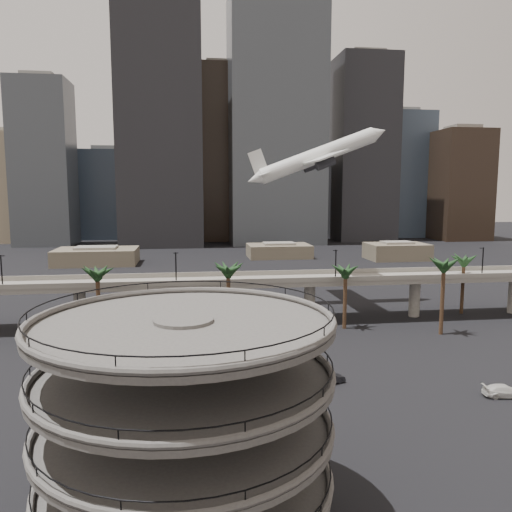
{
  "coord_description": "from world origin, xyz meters",
  "views": [
    {
      "loc": [
        -12.47,
        -39.79,
        25.43
      ],
      "look_at": [
        -3.37,
        28.0,
        16.57
      ],
      "focal_mm": 35.0,
      "sensor_mm": 36.0,
      "label": 1
    }
  ],
  "objects": [
    {
      "name": "ground",
      "position": [
        0.0,
        0.0,
        0.0
      ],
      "size": [
        700.0,
        700.0,
        0.0
      ],
      "primitive_type": "plane",
      "color": "black",
      "rests_on": "ground"
    },
    {
      "name": "parking_ramp",
      "position": [
        -13.0,
        -4.0,
        9.84
      ],
      "size": [
        22.2,
        22.2,
        17.35
      ],
      "color": "#4D4B48",
      "rests_on": "ground"
    },
    {
      "name": "overpass",
      "position": [
        0.0,
        55.0,
        7.34
      ],
      "size": [
        130.0,
        9.3,
        14.7
      ],
      "color": "slate",
      "rests_on": "ground"
    },
    {
      "name": "palm_trees",
      "position": [
        11.58,
        47.18,
        11.3
      ],
      "size": [
        76.4,
        18.4,
        14.0
      ],
      "color": "#4E3421",
      "rests_on": "ground"
    },
    {
      "name": "low_buildings",
      "position": [
        6.89,
        142.3,
        2.86
      ],
      "size": [
        135.0,
        27.5,
        6.8
      ],
      "color": "#655B4B",
      "rests_on": "ground"
    },
    {
      "name": "skyline",
      "position": [
        15.11,
        217.08,
        44.12
      ],
      "size": [
        269.0,
        86.0,
        120.66
      ],
      "color": "gray",
      "rests_on": "ground"
    },
    {
      "name": "airborne_jet",
      "position": [
        15.86,
        69.58,
        33.13
      ],
      "size": [
        32.45,
        29.1,
        14.69
      ],
      "rotation": [
        0.0,
        -0.36,
        0.02
      ],
      "color": "silver",
      "rests_on": "ground"
    },
    {
      "name": "car_a",
      "position": [
        -6.05,
        15.04,
        0.79
      ],
      "size": [
        4.7,
        2.09,
        1.57
      ],
      "primitive_type": "imported",
      "rotation": [
        0.0,
        0.0,
        1.62
      ],
      "color": "maroon",
      "rests_on": "ground"
    },
    {
      "name": "car_b",
      "position": [
        5.72,
        22.05,
        0.71
      ],
      "size": [
        4.57,
        2.85,
        1.42
      ],
      "primitive_type": "imported",
      "rotation": [
        0.0,
        0.0,
        1.91
      ],
      "color": "black",
      "rests_on": "ground"
    },
    {
      "name": "car_c",
      "position": [
        26.16,
        15.01,
        0.76
      ],
      "size": [
        5.46,
        2.87,
        1.51
      ],
      "primitive_type": "imported",
      "rotation": [
        0.0,
        0.0,
        1.42
      ],
      "color": "white",
      "rests_on": "ground"
    }
  ]
}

